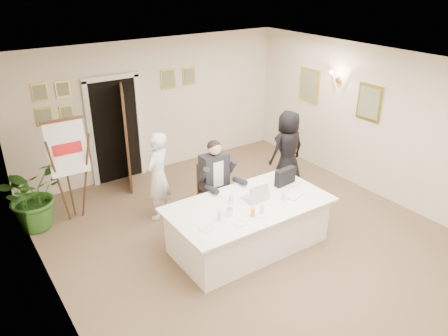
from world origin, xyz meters
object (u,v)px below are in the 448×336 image
conference_table (248,224)px  oj_glass (253,212)px  flip_chart (70,176)px  paper_stack (293,195)px  laptop (255,190)px  seated_man (216,182)px  standing_man (158,176)px  standing_woman (288,149)px  steel_jug (230,212)px  laptop_bag (285,176)px  potted_palm (32,195)px

conference_table → oj_glass: (-0.19, -0.33, 0.45)m
flip_chart → paper_stack: bearing=-43.2°
conference_table → laptop: size_ratio=6.77×
seated_man → standing_man: size_ratio=0.95×
standing_woman → steel_jug: 2.79m
standing_woman → laptop: standing_woman is taller
standing_man → steel_jug: bearing=66.1°
seated_man → steel_jug: seated_man is taller
seated_man → flip_chart: (-2.02, 1.44, 0.09)m
seated_man → laptop_bag: bearing=-44.8°
laptop_bag → oj_glass: (-1.07, -0.52, -0.07)m
standing_man → potted_palm: size_ratio=1.31×
seated_man → potted_palm: size_ratio=1.25×
seated_man → standing_woman: standing_woman is taller
oj_glass → standing_woman: bearing=37.4°
paper_stack → oj_glass: size_ratio=2.42×
standing_man → laptop: bearing=87.1°
seated_man → potted_palm: (-2.65, 1.59, -0.15)m
standing_man → standing_woman: standing_man is taller
laptop → conference_table: bearing=-153.5°
paper_stack → steel_jug: (-1.17, 0.09, 0.04)m
paper_stack → flip_chart: bearing=136.8°
standing_man → standing_woman: bearing=139.7°
paper_stack → conference_table: bearing=164.1°
paper_stack → standing_man: bearing=128.8°
standing_man → potted_palm: bearing=-59.0°
flip_chart → laptop_bag: (2.91, -2.18, 0.07)m
flip_chart → standing_man: bearing=-30.6°
laptop → paper_stack: bearing=-28.0°
conference_table → standing_woman: bearing=33.7°
potted_palm → laptop: bearing=-40.8°
seated_man → potted_palm: bearing=144.4°
laptop_bag → steel_jug: (-1.33, -0.31, -0.08)m
laptop → paper_stack: (0.55, -0.29, -0.12)m
seated_man → steel_jug: 1.14m
laptop → oj_glass: 0.55m
seated_man → paper_stack: 1.34m
laptop_bag → oj_glass: laptop_bag is taller
oj_glass → conference_table: bearing=61.0°
flip_chart → laptop: bearing=-46.3°
steel_jug → flip_chart: bearing=122.3°
seated_man → flip_chart: bearing=139.9°
standing_man → paper_stack: bearing=95.2°
paper_stack → laptop_bag: bearing=66.8°
standing_man → steel_jug: standing_man is taller
flip_chart → paper_stack: flip_chart is taller
laptop_bag → oj_glass: size_ratio=3.07×
laptop → paper_stack: size_ratio=1.19×
standing_woman → laptop_bag: size_ratio=3.91×
laptop_bag → steel_jug: laptop_bag is taller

